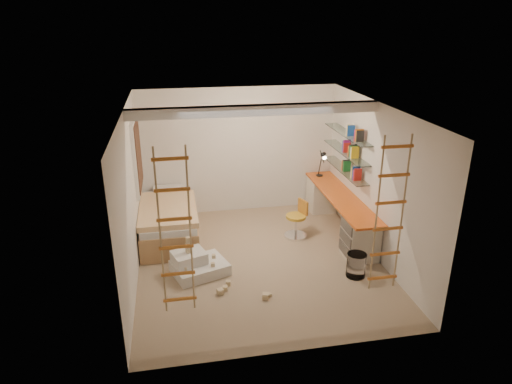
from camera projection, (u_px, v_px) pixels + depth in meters
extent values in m
plane|color=#947A60|center=(259.00, 261.00, 7.74)|extent=(4.50, 4.50, 0.00)
cube|color=white|center=(256.00, 110.00, 7.10)|extent=(4.00, 0.18, 0.16)
cube|color=white|center=(136.00, 155.00, 8.21)|extent=(0.06, 1.15, 1.35)
cube|color=#4C2D1E|center=(139.00, 155.00, 8.22)|extent=(0.02, 1.00, 1.20)
cylinder|color=white|center=(356.00, 265.00, 7.25)|extent=(0.31, 0.31, 0.39)
cube|color=orange|center=(341.00, 197.00, 8.53)|extent=(0.55, 2.80, 0.04)
cube|color=beige|center=(321.00, 194.00, 9.67)|extent=(0.52, 0.55, 0.71)
cube|color=beige|center=(360.00, 239.00, 7.75)|extent=(0.52, 0.55, 0.71)
cube|color=#4C4742|center=(346.00, 226.00, 7.61)|extent=(0.02, 0.50, 0.18)
cube|color=#4C4742|center=(345.00, 238.00, 7.69)|extent=(0.02, 0.50, 0.18)
cube|color=#4C4742|center=(345.00, 250.00, 7.77)|extent=(0.02, 0.50, 0.18)
cube|color=white|center=(344.00, 170.00, 8.68)|extent=(0.25, 1.80, 0.01)
cube|color=white|center=(346.00, 152.00, 8.55)|extent=(0.25, 1.80, 0.01)
cube|color=white|center=(347.00, 134.00, 8.42)|extent=(0.25, 1.80, 0.01)
cube|color=#AD7F51|center=(169.00, 225.00, 8.53)|extent=(1.00, 2.00, 0.45)
cube|color=white|center=(168.00, 212.00, 8.43)|extent=(0.95, 1.95, 0.12)
cube|color=orange|center=(168.00, 209.00, 8.25)|extent=(1.02, 1.60, 0.10)
cube|color=white|center=(167.00, 190.00, 9.12)|extent=(0.55, 0.35, 0.12)
cylinder|color=black|center=(319.00, 175.00, 9.56)|extent=(0.14, 0.14, 0.02)
cylinder|color=black|center=(320.00, 167.00, 9.49)|extent=(0.02, 0.15, 0.36)
cylinder|color=black|center=(322.00, 157.00, 9.31)|extent=(0.02, 0.27, 0.20)
cone|color=black|center=(324.00, 156.00, 9.18)|extent=(0.12, 0.14, 0.15)
cylinder|color=#FFEABF|center=(325.00, 158.00, 9.16)|extent=(0.08, 0.04, 0.08)
cylinder|color=gold|center=(296.00, 217.00, 8.44)|extent=(0.47, 0.47, 0.05)
cube|color=#B97323|center=(303.00, 207.00, 8.45)|extent=(0.13, 0.28, 0.27)
cylinder|color=silver|center=(296.00, 226.00, 8.51)|extent=(0.06, 0.06, 0.37)
cylinder|color=silver|center=(295.00, 236.00, 8.59)|extent=(0.54, 0.54, 0.04)
cube|color=silver|center=(200.00, 268.00, 7.36)|extent=(0.99, 0.88, 0.18)
cube|color=silver|center=(189.00, 257.00, 7.31)|extent=(0.61, 0.56, 0.18)
cube|color=#CCB284|center=(189.00, 250.00, 7.26)|extent=(0.10, 0.10, 0.08)
cube|color=#CCB284|center=(188.00, 246.00, 7.23)|extent=(0.09, 0.09, 0.07)
cube|color=#CCB284|center=(188.00, 241.00, 7.20)|extent=(0.08, 0.08, 0.12)
cube|color=#CCB284|center=(213.00, 265.00, 7.22)|extent=(0.06, 0.06, 0.06)
cube|color=#CCB284|center=(214.00, 256.00, 7.47)|extent=(0.06, 0.06, 0.06)
cube|color=#CCB284|center=(185.00, 268.00, 7.12)|extent=(0.06, 0.06, 0.06)
cube|color=#CCB284|center=(220.00, 292.00, 6.82)|extent=(0.07, 0.07, 0.07)
cube|color=#CCB284|center=(228.00, 283.00, 7.05)|extent=(0.07, 0.07, 0.07)
cube|color=#CCB284|center=(269.00, 294.00, 6.77)|extent=(0.07, 0.07, 0.07)
cube|color=#CCB284|center=(265.00, 296.00, 6.72)|extent=(0.07, 0.07, 0.07)
cube|color=#CCB284|center=(225.00, 288.00, 6.92)|extent=(0.07, 0.07, 0.07)
cube|color=red|center=(345.00, 164.00, 8.63)|extent=(0.14, 0.58, 0.22)
cube|color=#8C1E7F|center=(346.00, 146.00, 8.51)|extent=(0.14, 0.58, 0.22)
cube|color=#194CA5|center=(348.00, 128.00, 8.38)|extent=(0.14, 0.52, 0.22)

